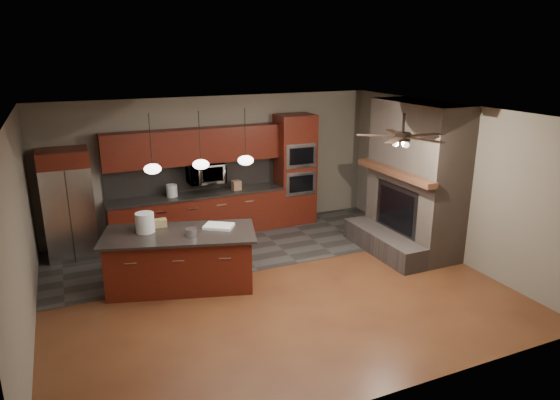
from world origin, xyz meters
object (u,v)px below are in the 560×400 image
oven_tower (295,170)px  counter_bucket (172,191)px  microwave (206,173)px  refrigerator (68,204)px  paint_tray (219,226)px  cardboard_box (160,223)px  kitchen_island (181,259)px  paint_can (191,232)px  counter_box (236,185)px  white_bucket (145,223)px

oven_tower → counter_bucket: bearing=179.8°
microwave → refrigerator: refrigerator is taller
oven_tower → microwave: (-1.98, 0.06, 0.11)m
paint_tray → cardboard_box: bearing=-172.3°
kitchen_island → microwave: bearing=80.2°
paint_can → counter_box: counter_box is taller
microwave → paint_tray: bearing=-100.7°
counter_box → kitchen_island: bearing=-137.1°
white_bucket → cardboard_box: 0.32m
refrigerator → counter_bucket: size_ratio=8.28×
microwave → white_bucket: bearing=-128.7°
paint_can → oven_tower: bearing=38.7°
white_bucket → paint_tray: bearing=-13.5°
paint_tray → counter_box: counter_box is taller
paint_can → cardboard_box: 0.71m
white_bucket → paint_can: size_ratio=1.79×
oven_tower → white_bucket: bearing=-152.1°
microwave → refrigerator: bearing=-177.1°
refrigerator → oven_tower: bearing=0.9°
white_bucket → counter_box: bearing=40.3°
oven_tower → counter_bucket: oven_tower is taller
paint_can → cardboard_box: size_ratio=0.88×
cardboard_box → paint_tray: bearing=-24.3°
oven_tower → refrigerator: oven_tower is taller
paint_tray → counter_bucket: size_ratio=1.87×
microwave → cardboard_box: bearing=-125.8°
paint_can → paint_tray: paint_can is taller
oven_tower → microwave: 1.98m
paint_can → microwave: bearing=69.0°
oven_tower → refrigerator: size_ratio=1.18×
microwave → counter_box: microwave is taller
cardboard_box → counter_box: counter_box is taller
microwave → oven_tower: bearing=-1.7°
refrigerator → paint_can: bearing=-52.9°
kitchen_island → counter_box: bearing=67.3°
kitchen_island → counter_bucket: 2.22m
microwave → cardboard_box: size_ratio=3.65×
paint_tray → counter_bucket: counter_bucket is taller
paint_tray → counter_bucket: (-0.30, 2.14, 0.08)m
kitchen_island → counter_box: (1.67, 2.07, 0.53)m
refrigerator → white_bucket: refrigerator is taller
white_bucket → counter_bucket: size_ratio=1.30×
kitchen_island → oven_tower: bearing=51.1°
kitchen_island → counter_box: counter_box is taller
oven_tower → cardboard_box: 3.67m
kitchen_island → counter_bucket: bearing=96.9°
white_bucket → paint_can: bearing=-36.1°
cardboard_box → refrigerator: bearing=131.4°
kitchen_island → paint_can: bearing=-37.9°
oven_tower → kitchen_island: bearing=-145.2°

